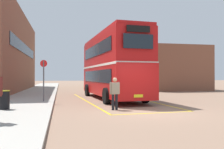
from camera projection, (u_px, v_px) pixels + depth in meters
name	position (u px, v px, depth m)	size (l,w,h in m)	color
ground_plane	(100.00, 92.00, 25.44)	(135.60, 135.60, 0.00)	#846651
sidewalk_left	(38.00, 91.00, 26.43)	(4.00, 57.60, 0.14)	#A39E93
brick_building_left	(0.00, 52.00, 27.05)	(5.27, 22.33, 8.73)	brown
depot_building_right	(156.00, 70.00, 34.80)	(7.79, 16.04, 5.31)	brown
double_decker_bus	(112.00, 65.00, 18.18)	(3.35, 10.67, 4.75)	black
single_deck_bus	(103.00, 77.00, 39.23)	(3.65, 8.93, 3.02)	black
pedestrian_boarding	(115.00, 91.00, 12.18)	(0.52, 0.37, 1.63)	black
litter_bin	(4.00, 100.00, 11.39)	(0.50, 0.50, 0.90)	black
bus_stop_sign	(44.00, 76.00, 15.05)	(0.43, 0.14, 2.58)	#4C4C51
bay_marking_yellow	(119.00, 101.00, 16.27)	(5.06, 12.81, 0.01)	gold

